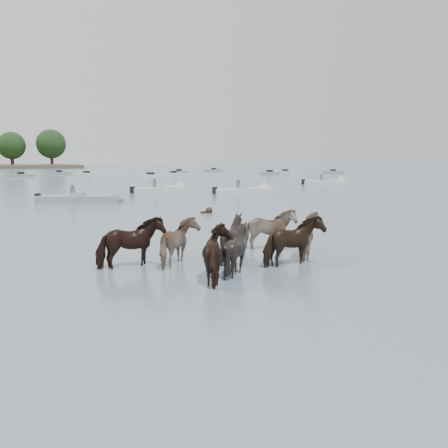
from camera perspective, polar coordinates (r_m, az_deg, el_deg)
name	(u,v)px	position (r m, az deg, el deg)	size (l,w,h in m)	color
ground	(222,267)	(14.33, -0.18, -5.11)	(400.00, 400.00, 0.00)	#495B69
pony_herd	(236,243)	(14.59, 1.49, -2.30)	(7.65, 4.94, 1.67)	black
swimming_pony	(208,211)	(28.16, -1.88, 1.53)	(0.72, 0.44, 0.44)	black
motorboat_b	(90,199)	(36.30, -15.62, 2.87)	(6.47, 3.67, 1.92)	gray
motorboat_c	(166,189)	(45.85, -6.90, 4.10)	(6.34, 3.63, 1.92)	silver
motorboat_d	(250,191)	(43.93, 3.11, 3.98)	(6.17, 1.98, 1.92)	silver
motorboat_e	(330,182)	(60.03, 12.45, 4.86)	(6.32, 1.88, 1.92)	silver
distant_flotilla	(59,175)	(88.26, -18.99, 5.56)	(107.95, 29.00, 0.93)	gray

